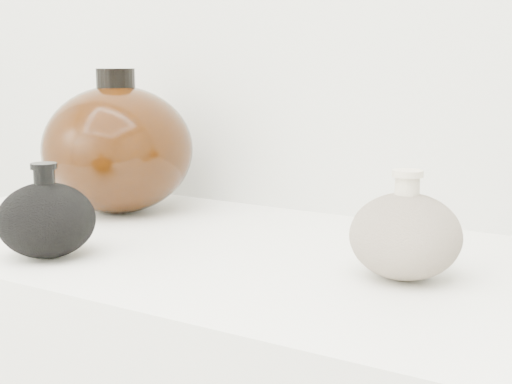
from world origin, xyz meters
The scene contains 3 objects.
black_gourd_vase centered at (-0.23, 0.79, 0.95)m, with size 0.15×0.15×0.12m.
cream_gourd_vase centered at (0.17, 0.94, 0.95)m, with size 0.13×0.13×0.12m.
left_round_pot centered at (-0.34, 1.04, 1.00)m, with size 0.25×0.25×0.22m.
Camera 1 is at (0.43, 0.21, 1.13)m, focal length 50.00 mm.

